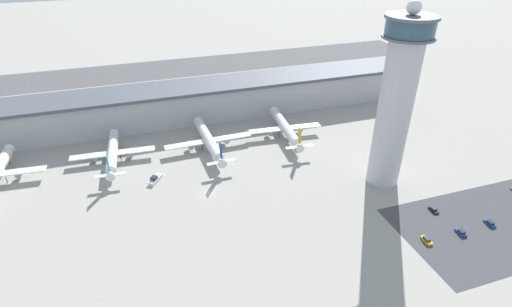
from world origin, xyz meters
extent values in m
plane|color=#9E9B93|center=(0.00, 0.00, 0.00)|extent=(1000.00, 1000.00, 0.00)
cube|color=#B2B2B7|center=(0.00, 70.00, 8.34)|extent=(261.44, 22.00, 16.67)
cube|color=#4C515B|center=(0.00, 70.00, 17.47)|extent=(261.44, 25.00, 1.60)
cube|color=#515154|center=(0.00, 158.43, 0.00)|extent=(392.16, 44.00, 0.01)
cylinder|color=#BCBCC1|center=(68.68, -13.62, 28.61)|extent=(12.33, 12.33, 57.23)
cylinder|color=#565B66|center=(68.68, -13.62, 57.63)|extent=(17.72, 17.72, 0.80)
cylinder|color=#334C60|center=(68.68, -13.62, 60.87)|extent=(16.30, 16.30, 5.67)
cylinder|color=#565B66|center=(68.68, -13.62, 64.20)|extent=(17.72, 17.72, 1.00)
sphere|color=white|center=(68.68, -13.62, 67.12)|extent=(4.85, 4.85, 4.85)
cube|color=#424247|center=(87.94, -49.77, 0.00)|extent=(64.00, 40.00, 0.01)
cone|color=white|center=(-76.96, 51.19, 4.86)|extent=(4.57, 4.17, 4.32)
cylinder|color=#A8A8B2|center=(-70.47, 33.58, 2.80)|extent=(2.69, 4.90, 2.37)
cylinder|color=black|center=(-77.17, 48.06, 1.35)|extent=(0.28, 0.28, 2.71)
cylinder|color=black|center=(-75.22, 32.10, 1.35)|extent=(0.28, 0.28, 2.71)
cylinder|color=white|center=(-34.05, 36.17, 4.48)|extent=(5.99, 30.57, 4.21)
cone|color=white|center=(-33.05, 53.22, 4.48)|extent=(4.43, 4.03, 4.21)
cone|color=white|center=(-35.09, 18.48, 4.48)|extent=(4.08, 5.27, 3.79)
cube|color=white|center=(-34.02, 36.78, 3.75)|extent=(35.82, 6.48, 0.44)
cylinder|color=#A8A8B2|center=(-41.43, 38.21, 2.47)|extent=(2.58, 4.76, 2.32)
cylinder|color=#A8A8B2|center=(-26.49, 37.33, 2.47)|extent=(2.58, 4.76, 2.32)
cube|color=#197FB2|center=(-35.15, 17.47, 9.96)|extent=(0.46, 2.81, 6.74)
cube|color=white|center=(-35.17, 17.07, 4.90)|extent=(11.89, 2.69, 0.24)
cylinder|color=black|center=(-33.23, 50.13, 1.19)|extent=(0.28, 0.28, 2.38)
cylinder|color=black|center=(-31.12, 35.80, 1.19)|extent=(0.28, 0.28, 2.38)
cylinder|color=black|center=(-37.01, 36.15, 1.19)|extent=(0.28, 0.28, 2.38)
cylinder|color=silver|center=(7.91, 33.69, 4.80)|extent=(5.62, 34.56, 4.44)
cone|color=silver|center=(7.25, 52.89, 4.80)|extent=(4.57, 4.15, 4.44)
cone|color=silver|center=(8.59, 13.83, 4.80)|extent=(4.18, 5.46, 4.00)
cube|color=silver|center=(7.88, 34.38, 4.02)|extent=(40.19, 5.78, 0.44)
cylinder|color=#A8A8B2|center=(-0.56, 35.09, 2.68)|extent=(2.61, 4.96, 2.44)
cylinder|color=#A8A8B2|center=(16.26, 35.67, 2.68)|extent=(2.61, 4.96, 2.44)
cube|color=navy|center=(8.63, 12.76, 10.57)|extent=(0.40, 2.81, 7.10)
cube|color=silver|center=(8.64, 12.36, 5.24)|extent=(12.49, 2.43, 0.24)
cylinder|color=black|center=(7.36, 49.70, 1.29)|extent=(0.28, 0.28, 2.58)
cylinder|color=black|center=(11.02, 33.69, 1.29)|extent=(0.28, 0.28, 2.58)
cylinder|color=black|center=(4.81, 33.47, 1.29)|extent=(0.28, 0.28, 2.58)
cylinder|color=silver|center=(45.84, 34.40, 4.97)|extent=(7.12, 33.16, 4.51)
cone|color=silver|center=(47.32, 52.83, 4.97)|extent=(4.81, 4.40, 4.51)
cone|color=silver|center=(44.31, 15.31, 4.97)|extent=(4.47, 5.71, 4.05)
cube|color=silver|center=(45.89, 35.06, 4.18)|extent=(35.99, 7.24, 0.44)
cylinder|color=#A8A8B2|center=(38.49, 36.65, 2.81)|extent=(2.87, 5.14, 2.48)
cylinder|color=#A8A8B2|center=(53.46, 35.46, 2.81)|extent=(2.87, 5.14, 2.48)
cube|color=orange|center=(44.23, 14.23, 10.82)|extent=(0.52, 2.82, 7.21)
cube|color=silver|center=(44.19, 13.83, 5.42)|extent=(12.73, 3.00, 0.24)
cylinder|color=black|center=(47.06, 49.61, 1.36)|extent=(0.28, 0.28, 2.71)
cylinder|color=black|center=(48.97, 34.01, 1.36)|extent=(0.28, 0.28, 2.71)
cylinder|color=black|center=(42.69, 34.51, 1.36)|extent=(0.28, 0.28, 2.71)
cube|color=black|center=(47.52, 22.62, 0.06)|extent=(4.45, 7.03, 0.12)
cube|color=gold|center=(47.52, 22.62, 0.67)|extent=(4.97, 8.25, 1.33)
cube|color=#232D38|center=(47.79, 23.36, 1.87)|extent=(2.80, 2.95, 1.09)
cube|color=black|center=(-18.55, 14.71, 0.06)|extent=(5.76, 6.80, 0.12)
cube|color=silver|center=(-18.55, 14.71, 0.71)|extent=(6.56, 7.89, 1.42)
cube|color=#232D38|center=(-19.00, 14.06, 2.01)|extent=(3.17, 3.20, 1.17)
cube|color=black|center=(62.04, -49.42, 0.06)|extent=(1.82, 3.65, 0.12)
cube|color=gold|center=(62.04, -49.42, 0.43)|extent=(1.92, 4.34, 0.87)
cube|color=#232D38|center=(62.05, -49.31, 1.23)|extent=(1.63, 2.41, 0.71)
cube|color=black|center=(88.50, -49.18, 0.06)|extent=(1.83, 3.50, 0.12)
cube|color=navy|center=(88.50, -49.18, 0.41)|extent=(1.92, 4.16, 0.81)
cube|color=#232D38|center=(88.49, -49.28, 1.14)|extent=(1.64, 2.31, 0.66)
cube|color=black|center=(75.19, -36.78, 0.06)|extent=(1.75, 3.47, 0.12)
cube|color=black|center=(75.19, -36.78, 0.38)|extent=(1.84, 4.12, 0.76)
cube|color=#232D38|center=(75.19, -36.68, 1.07)|extent=(1.58, 2.28, 0.62)
cube|color=black|center=(75.50, -49.82, 0.06)|extent=(1.91, 3.47, 0.12)
cube|color=navy|center=(75.50, -49.82, 0.43)|extent=(2.01, 4.11, 0.86)
cube|color=#232D38|center=(75.50, -49.93, 1.21)|extent=(1.71, 2.29, 0.70)
camera|label=1|loc=(-22.13, -125.54, 90.53)|focal=28.00mm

